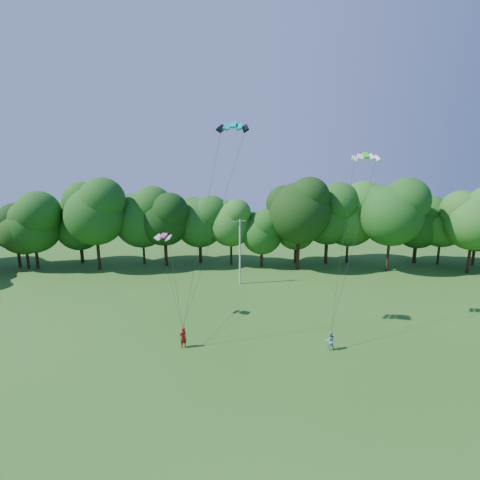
{
  "coord_description": "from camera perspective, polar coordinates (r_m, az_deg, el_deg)",
  "views": [
    {
      "loc": [
        -0.71,
        -20.21,
        16.2
      ],
      "look_at": [
        -1.11,
        13.0,
        9.16
      ],
      "focal_mm": 28.0,
      "sensor_mm": 36.0,
      "label": 1
    }
  ],
  "objects": [
    {
      "name": "tree_back_east",
      "position": [
        66.44,
        28.46,
        2.83
      ],
      "size": [
        8.05,
        8.05,
        11.71
      ],
      "color": "black",
      "rests_on": "ground"
    },
    {
      "name": "kite_pink",
      "position": [
        38.3,
        -11.6,
        0.66
      ],
      "size": [
        1.88,
        1.31,
        0.42
      ],
      "rotation": [
        0.0,
        0.0,
        -0.32
      ],
      "color": "#C73780",
      "rests_on": "ground"
    },
    {
      "name": "kite_flyer_right",
      "position": [
        34.71,
        13.56,
        -14.65
      ],
      "size": [
        0.87,
        0.7,
        1.68
      ],
      "primitive_type": "imported",
      "rotation": [
        0.0,
        0.0,
        3.23
      ],
      "color": "#90B0C8",
      "rests_on": "ground"
    },
    {
      "name": "kite_teal",
      "position": [
        33.89,
        -1.03,
        17.16
      ],
      "size": [
        2.79,
        1.48,
        0.7
      ],
      "rotation": [
        0.0,
        0.0,
        -0.13
      ],
      "color": "#059F97",
      "rests_on": "ground"
    },
    {
      "name": "kite_green",
      "position": [
        37.83,
        18.57,
        12.12
      ],
      "size": [
        2.57,
        1.32,
        0.6
      ],
      "rotation": [
        0.0,
        0.0,
        -0.09
      ],
      "color": "#35D31F",
      "rests_on": "ground"
    },
    {
      "name": "kite_flyer_left",
      "position": [
        34.46,
        -8.67,
        -14.44
      ],
      "size": [
        0.83,
        0.81,
        1.92
      ],
      "primitive_type": "imported",
      "rotation": [
        0.0,
        0.0,
        3.89
      ],
      "color": "maroon",
      "rests_on": "ground"
    },
    {
      "name": "utility_pole",
      "position": [
        49.47,
        -0.02,
        -1.74
      ],
      "size": [
        1.65,
        0.73,
        8.74
      ],
      "rotation": [
        0.0,
        0.0,
        0.38
      ],
      "color": "#BBBAB1",
      "rests_on": "ground"
    },
    {
      "name": "tree_back_center",
      "position": [
        56.09,
        9.03,
        4.58
      ],
      "size": [
        10.05,
        10.05,
        14.62
      ],
      "color": "#331D13",
      "rests_on": "ground"
    },
    {
      "name": "tree_back_west",
      "position": [
        64.79,
        -30.15,
        2.5
      ],
      "size": [
        8.1,
        8.1,
        11.78
      ],
      "color": "#372916",
      "rests_on": "ground"
    },
    {
      "name": "ground",
      "position": [
        25.91,
        2.36,
        -26.75
      ],
      "size": [
        160.0,
        160.0,
        0.0
      ],
      "primitive_type": "plane",
      "color": "#2B5B18",
      "rests_on": "ground"
    }
  ]
}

